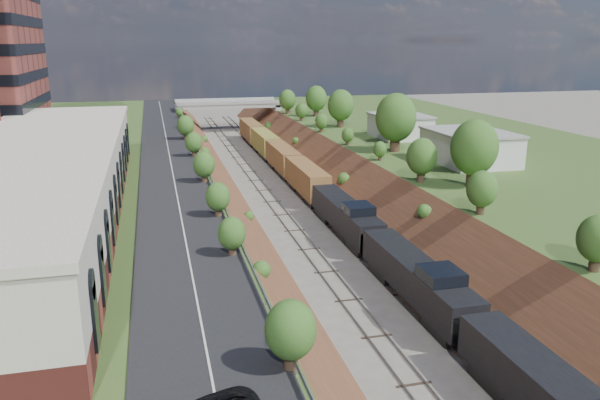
{
  "coord_description": "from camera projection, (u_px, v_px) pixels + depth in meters",
  "views": [
    {
      "loc": [
        -17.46,
        -17.42,
        20.92
      ],
      "look_at": [
        -4.13,
        35.46,
        6.0
      ],
      "focal_mm": 35.0,
      "sensor_mm": 36.0,
      "label": 1
    }
  ],
  "objects": [
    {
      "name": "platform_left",
      "position": [
        31.0,
        192.0,
        73.61
      ],
      "size": [
        44.0,
        180.0,
        5.0
      ],
      "primitive_type": "cube",
      "color": "#445F27",
      "rests_on": "ground"
    },
    {
      "name": "platform_right",
      "position": [
        496.0,
        165.0,
        89.17
      ],
      "size": [
        44.0,
        180.0,
        5.0
      ],
      "primitive_type": "cube",
      "color": "#445F27",
      "rests_on": "ground"
    },
    {
      "name": "embankment_left",
      "position": [
        207.0,
        200.0,
        79.45
      ],
      "size": [
        10.0,
        180.0,
        10.0
      ],
      "primitive_type": "cube",
      "rotation": [
        0.0,
        0.79,
        0.0
      ],
      "color": "brown",
      "rests_on": "ground"
    },
    {
      "name": "embankment_right",
      "position": [
        360.0,
        190.0,
        84.64
      ],
      "size": [
        10.0,
        180.0,
        10.0
      ],
      "primitive_type": "cube",
      "rotation": [
        0.0,
        0.79,
        0.0
      ],
      "color": "brown",
      "rests_on": "ground"
    },
    {
      "name": "rail_left_track",
      "position": [
        268.0,
        195.0,
        81.41
      ],
      "size": [
        1.58,
        180.0,
        0.18
      ],
      "primitive_type": "cube",
      "color": "gray",
      "rests_on": "ground"
    },
    {
      "name": "rail_right_track",
      "position": [
        304.0,
        193.0,
        82.64
      ],
      "size": [
        1.58,
        180.0,
        0.18
      ],
      "primitive_type": "cube",
      "color": "gray",
      "rests_on": "ground"
    },
    {
      "name": "road",
      "position": [
        171.0,
        165.0,
        77.06
      ],
      "size": [
        8.0,
        180.0,
        0.1
      ],
      "primitive_type": "cube",
      "color": "black",
      "rests_on": "platform_left"
    },
    {
      "name": "guardrail",
      "position": [
        202.0,
        160.0,
        77.71
      ],
      "size": [
        0.1,
        171.0,
        0.7
      ],
      "color": "#99999E",
      "rests_on": "platform_left"
    },
    {
      "name": "commercial_building",
      "position": [
        37.0,
        183.0,
        52.62
      ],
      "size": [
        14.3,
        62.3,
        7.0
      ],
      "color": "maroon",
      "rests_on": "platform_left"
    },
    {
      "name": "overpass",
      "position": [
        228.0,
        110.0,
        138.74
      ],
      "size": [
        24.5,
        8.3,
        7.4
      ],
      "color": "gray",
      "rests_on": "ground"
    },
    {
      "name": "white_building_near",
      "position": [
        470.0,
        148.0,
        78.26
      ],
      "size": [
        9.0,
        12.0,
        4.0
      ],
      "primitive_type": "cube",
      "color": "silver",
      "rests_on": "platform_right"
    },
    {
      "name": "white_building_far",
      "position": [
        400.0,
        127.0,
        98.77
      ],
      "size": [
        8.0,
        10.0,
        3.6
      ],
      "primitive_type": "cube",
      "color": "silver",
      "rests_on": "platform_right"
    },
    {
      "name": "tree_right_large",
      "position": [
        474.0,
        148.0,
        64.87
      ],
      "size": [
        5.25,
        5.25,
        7.61
      ],
      "color": "#473323",
      "rests_on": "platform_right"
    },
    {
      "name": "tree_left_crest",
      "position": [
        247.0,
        250.0,
        40.0
      ],
      "size": [
        2.45,
        2.45,
        3.55
      ],
      "color": "#473323",
      "rests_on": "platform_left"
    },
    {
      "name": "freight_train",
      "position": [
        310.0,
        182.0,
        78.95
      ],
      "size": [
        2.88,
        116.27,
        4.55
      ],
      "color": "black",
      "rests_on": "ground"
    }
  ]
}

